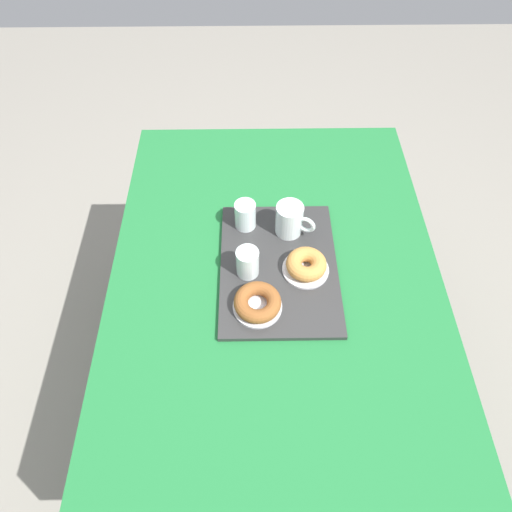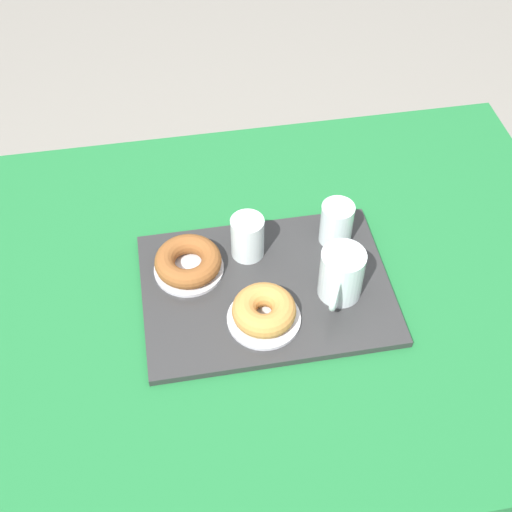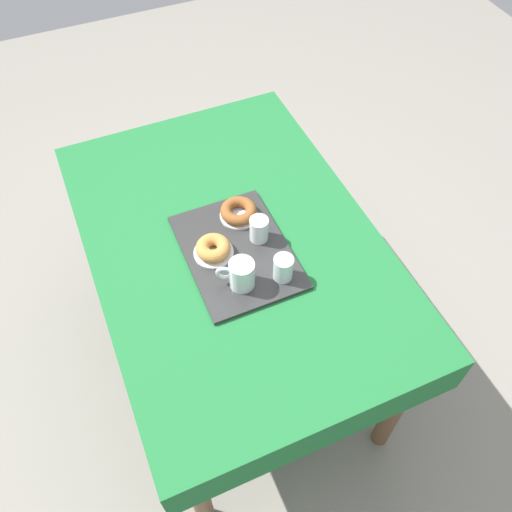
% 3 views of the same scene
% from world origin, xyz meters
% --- Properties ---
extents(ground_plane, '(6.00, 6.00, 0.00)m').
position_xyz_m(ground_plane, '(0.00, 0.00, 0.00)').
color(ground_plane, gray).
extents(dining_table, '(1.36, 0.92, 0.78)m').
position_xyz_m(dining_table, '(0.00, 0.00, 0.67)').
color(dining_table, '#1E6B33').
rests_on(dining_table, ground).
extents(serving_tray, '(0.45, 0.32, 0.01)m').
position_xyz_m(serving_tray, '(0.06, -0.01, 0.78)').
color(serving_tray, '#2D2D2D').
rests_on(serving_tray, dining_table).
extents(tea_mug_left, '(0.08, 0.11, 0.10)m').
position_xyz_m(tea_mug_left, '(0.18, -0.04, 0.84)').
color(tea_mug_left, silver).
rests_on(tea_mug_left, serving_tray).
extents(water_glass_near, '(0.06, 0.06, 0.09)m').
position_xyz_m(water_glass_near, '(0.21, 0.08, 0.83)').
color(water_glass_near, silver).
rests_on(water_glass_near, serving_tray).
extents(water_glass_far, '(0.06, 0.06, 0.09)m').
position_xyz_m(water_glass_far, '(0.04, 0.08, 0.83)').
color(water_glass_far, silver).
rests_on(water_glass_far, serving_tray).
extents(donut_plate_left, '(0.13, 0.13, 0.01)m').
position_xyz_m(donut_plate_left, '(0.04, -0.08, 0.79)').
color(donut_plate_left, silver).
rests_on(donut_plate_left, serving_tray).
extents(sugar_donut_left, '(0.11, 0.11, 0.04)m').
position_xyz_m(sugar_donut_left, '(0.04, -0.08, 0.82)').
color(sugar_donut_left, '#BC7F3D').
rests_on(sugar_donut_left, donut_plate_left).
extents(donut_plate_right, '(0.13, 0.13, 0.01)m').
position_xyz_m(donut_plate_right, '(-0.08, 0.05, 0.79)').
color(donut_plate_right, silver).
rests_on(donut_plate_right, serving_tray).
extents(sugar_donut_right, '(0.12, 0.12, 0.04)m').
position_xyz_m(sugar_donut_right, '(-0.08, 0.05, 0.82)').
color(sugar_donut_right, brown).
rests_on(sugar_donut_right, donut_plate_right).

